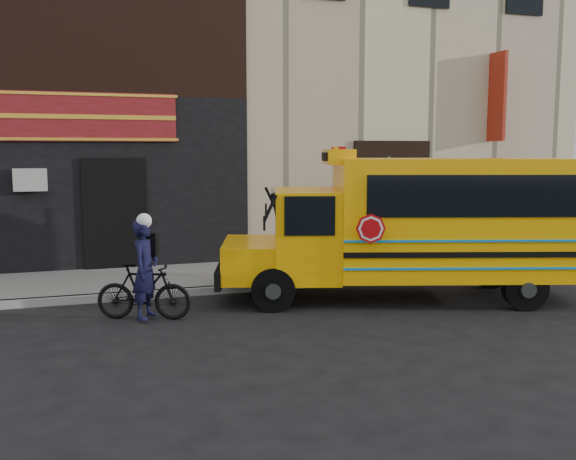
{
  "coord_description": "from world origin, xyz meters",
  "views": [
    {
      "loc": [
        -3.98,
        -10.03,
        2.91
      ],
      "look_at": [
        -0.1,
        1.85,
        1.34
      ],
      "focal_mm": 40.0,
      "sensor_mm": 36.0,
      "label": 1
    }
  ],
  "objects_px": {
    "sign_pole": "(388,214)",
    "bicycle": "(144,291)",
    "school_bus": "(418,222)",
    "cyclist": "(145,272)"
  },
  "relations": [
    {
      "from": "school_bus",
      "to": "cyclist",
      "type": "xyz_separation_m",
      "value": [
        -5.23,
        -0.03,
        -0.66
      ]
    },
    {
      "from": "bicycle",
      "to": "cyclist",
      "type": "distance_m",
      "value": 0.37
    },
    {
      "from": "school_bus",
      "to": "bicycle",
      "type": "bearing_deg",
      "value": 179.4
    },
    {
      "from": "school_bus",
      "to": "sign_pole",
      "type": "height_order",
      "value": "school_bus"
    },
    {
      "from": "sign_pole",
      "to": "bicycle",
      "type": "xyz_separation_m",
      "value": [
        -5.33,
        -1.38,
        -1.05
      ]
    },
    {
      "from": "school_bus",
      "to": "cyclist",
      "type": "height_order",
      "value": "school_bus"
    },
    {
      "from": "school_bus",
      "to": "bicycle",
      "type": "distance_m",
      "value": 5.36
    },
    {
      "from": "school_bus",
      "to": "sign_pole",
      "type": "bearing_deg",
      "value": 87.21
    },
    {
      "from": "cyclist",
      "to": "sign_pole",
      "type": "bearing_deg",
      "value": -42.75
    },
    {
      "from": "school_bus",
      "to": "cyclist",
      "type": "bearing_deg",
      "value": -179.62
    }
  ]
}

